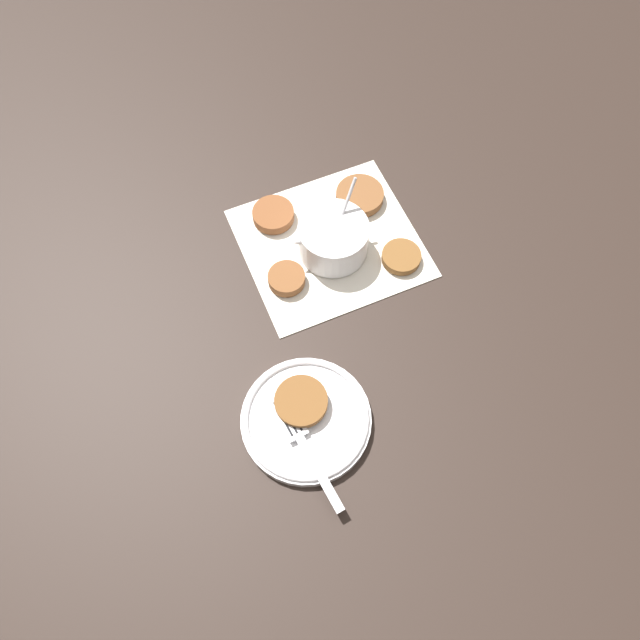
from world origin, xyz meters
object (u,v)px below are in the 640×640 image
sauce_bowl (332,240)px  fritter_on_plate (301,401)px  serving_plate (306,419)px  fork (300,439)px

sauce_bowl → fritter_on_plate: 0.26m
sauce_bowl → fritter_on_plate: bearing=60.9°
serving_plate → sauce_bowl: bearing=-117.0°
fork → sauce_bowl: bearing=-117.6°
serving_plate → fritter_on_plate: size_ratio=2.45×
sauce_bowl → fork: sauce_bowl is taller
sauce_bowl → fritter_on_plate: size_ratio=1.61×
sauce_bowl → fritter_on_plate: sauce_bowl is taller
serving_plate → fritter_on_plate: (-0.00, -0.02, 0.02)m
fork → fritter_on_plate: bearing=-110.2°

